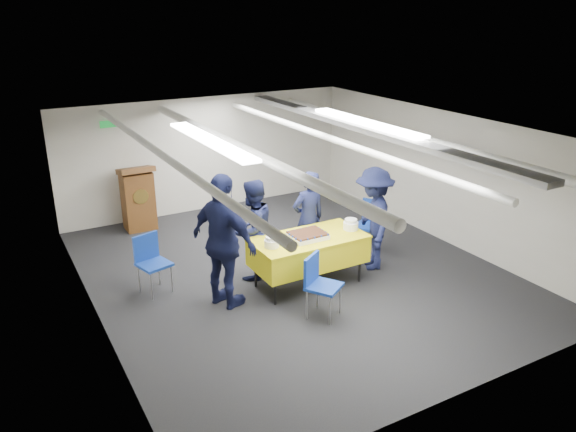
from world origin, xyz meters
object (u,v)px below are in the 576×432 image
object	(u,v)px
chair_left	(151,258)
sailor_c	(224,242)
podium	(138,198)
sailor_b	(253,230)
sailor_d	(373,219)
chair_right	(370,220)
serving_table	(308,250)
sailor_a	(308,219)
chair_near	(318,280)
sheet_cake	(308,235)

from	to	relation	value
chair_left	sailor_c	world-z (taller)	sailor_c
podium	chair_left	size ratio (longest dim) A/B	1.44
sailor_b	sailor_d	world-z (taller)	sailor_d
chair_right	sailor_c	xyz separation A→B (m)	(-2.94, -0.58, 0.43)
serving_table	sailor_a	distance (m)	0.74
chair_right	sailor_c	distance (m)	3.03
serving_table	sailor_b	distance (m)	0.91
serving_table	chair_left	bearing A→B (deg)	155.58
serving_table	sailor_d	distance (m)	1.24
serving_table	chair_near	distance (m)	0.92
chair_right	sailor_d	bearing A→B (deg)	-124.62
serving_table	sailor_a	bearing A→B (deg)	59.07
sheet_cake	sailor_d	world-z (taller)	sailor_d
chair_right	sailor_c	world-z (taller)	sailor_c
sailor_d	sheet_cake	bearing A→B (deg)	-62.74
sheet_cake	chair_left	size ratio (longest dim) A/B	0.62
sheet_cake	chair_near	world-z (taller)	chair_near
serving_table	podium	xyz separation A→B (m)	(-1.59, 3.52, 0.05)
sheet_cake	chair_right	world-z (taller)	chair_right
chair_left	sailor_a	bearing A→B (deg)	-8.14
serving_table	sheet_cake	bearing A→B (deg)	-143.18
podium	sailor_a	xyz separation A→B (m)	(1.95, -2.91, 0.17)
chair_near	sailor_d	distance (m)	1.81
chair_right	sailor_a	size ratio (longest dim) A/B	0.55
chair_right	sheet_cake	bearing A→B (deg)	-158.84
chair_near	serving_table	bearing A→B (deg)	67.09
chair_near	chair_left	xyz separation A→B (m)	(-1.75, 1.80, 0.00)
sheet_cake	chair_right	size ratio (longest dim) A/B	0.62
sheet_cake	sailor_a	world-z (taller)	sailor_a
chair_left	sailor_a	distance (m)	2.51
serving_table	chair_left	distance (m)	2.32
sailor_c	sailor_a	bearing A→B (deg)	-93.93
chair_right	sailor_b	world-z (taller)	sailor_b
serving_table	sheet_cake	size ratio (longest dim) A/B	3.16
sailor_a	sailor_b	xyz separation A→B (m)	(-0.97, 0.03, -0.01)
sheet_cake	sailor_a	size ratio (longest dim) A/B	0.34
chair_near	chair_left	world-z (taller)	same
chair_left	sailor_d	size ratio (longest dim) A/B	0.53
chair_left	podium	bearing A→B (deg)	78.43
serving_table	chair_near	xyz separation A→B (m)	(-0.36, -0.84, -0.03)
podium	sailor_c	distance (m)	3.51
sailor_d	chair_left	bearing A→B (deg)	-80.69
chair_right	sailor_a	xyz separation A→B (m)	(-1.25, -0.01, 0.26)
chair_right	sailor_d	world-z (taller)	sailor_d
sailor_a	sailor_c	bearing A→B (deg)	17.48
sailor_b	chair_near	bearing A→B (deg)	75.27
sailor_d	serving_table	bearing A→B (deg)	-63.87
sailor_a	sailor_d	bearing A→B (deg)	144.41
chair_near	sailor_b	bearing A→B (deg)	99.49
sailor_a	sailor_c	distance (m)	1.79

